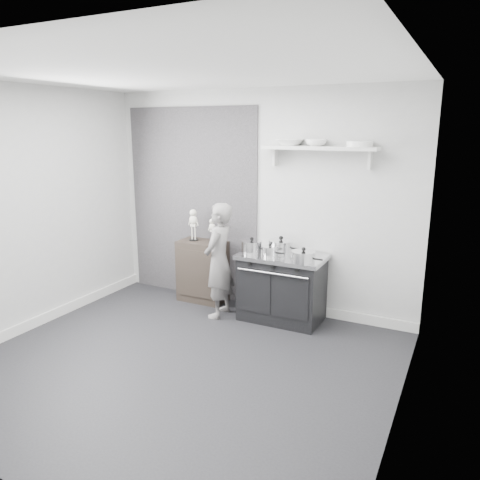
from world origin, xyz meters
TOP-DOWN VIEW (x-y plane):
  - ground at (0.00, 0.00)m, footprint 4.00×4.00m
  - room_shell at (-0.09, 0.15)m, footprint 4.02×3.62m
  - wall_shelf at (0.80, 1.68)m, footprint 1.30×0.26m
  - stove at (0.47, 1.48)m, footprint 1.00×0.62m
  - side_cabinet at (-0.70, 1.61)m, footprint 0.62×0.36m
  - child at (-0.25, 1.25)m, footprint 0.37×0.53m
  - pot_front_left at (0.12, 1.39)m, footprint 0.33×0.24m
  - pot_back_left at (0.41, 1.57)m, footprint 0.38×0.29m
  - pot_front_right at (0.79, 1.28)m, footprint 0.35×0.26m
  - pot_front_center at (0.37, 1.34)m, footprint 0.27×0.18m
  - skeleton_full at (-0.83, 1.61)m, footprint 0.13×0.08m
  - skeleton_torso at (-0.55, 1.61)m, footprint 0.10×0.06m
  - bowl_large at (0.45, 1.67)m, footprint 0.30×0.30m
  - bowl_small at (0.76, 1.67)m, footprint 0.24×0.24m
  - plate_stack at (1.24, 1.67)m, footprint 0.28×0.28m

SIDE VIEW (x-z plane):
  - ground at x=0.00m, z-range 0.00..0.00m
  - side_cabinet at x=-0.70m, z-range 0.00..0.81m
  - stove at x=0.47m, z-range 0.00..0.80m
  - child at x=-0.25m, z-range 0.00..1.39m
  - pot_front_center at x=0.37m, z-range 0.79..0.94m
  - pot_front_right at x=0.79m, z-range 0.78..0.95m
  - pot_back_left at x=0.41m, z-range 0.78..0.98m
  - pot_front_left at x=0.12m, z-range 0.78..0.97m
  - skeleton_torso at x=-0.55m, z-range 0.81..1.16m
  - skeleton_full at x=-0.83m, z-range 0.81..1.28m
  - room_shell at x=-0.09m, z-range 0.28..2.99m
  - wall_shelf at x=0.80m, z-range 1.89..2.13m
  - plate_stack at x=1.24m, z-range 2.04..2.10m
  - bowl_large at x=0.45m, z-range 2.04..2.11m
  - bowl_small at x=0.76m, z-range 2.04..2.11m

